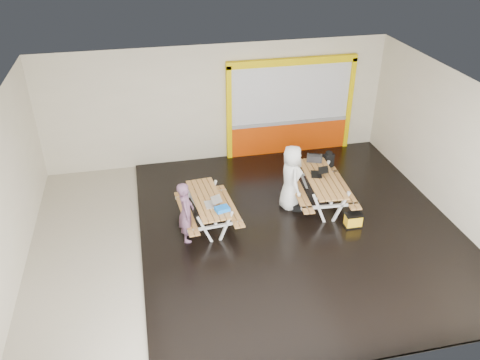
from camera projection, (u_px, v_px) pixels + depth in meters
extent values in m
cube|color=#BBB19E|center=(248.00, 235.00, 11.48)|extent=(10.00, 8.00, 0.01)
cube|color=white|center=(250.00, 95.00, 9.71)|extent=(10.00, 8.00, 0.01)
cube|color=beige|center=(217.00, 105.00, 13.97)|extent=(10.00, 0.01, 3.50)
cube|color=beige|center=(310.00, 299.00, 7.22)|extent=(10.00, 0.01, 3.50)
cube|color=beige|center=(5.00, 197.00, 9.68)|extent=(0.01, 8.00, 3.50)
cube|color=beige|center=(453.00, 149.00, 11.52)|extent=(0.01, 8.00, 3.50)
cube|color=black|center=(298.00, 228.00, 11.70)|extent=(7.50, 7.98, 0.05)
cube|color=#D23D04|center=(289.00, 138.00, 14.94)|extent=(3.60, 0.12, 1.00)
cube|color=gray|center=(289.00, 122.00, 14.68)|extent=(3.60, 0.14, 0.10)
cube|color=silver|center=(291.00, 93.00, 14.22)|extent=(3.60, 0.08, 1.72)
cube|color=#F8D100|center=(229.00, 114.00, 14.11)|extent=(0.14, 0.16, 2.90)
cube|color=#F8D100|center=(349.00, 104.00, 14.80)|extent=(0.14, 0.16, 2.90)
cube|color=#F8D100|center=(293.00, 61.00, 13.72)|extent=(3.88, 0.16, 0.20)
cube|color=tan|center=(196.00, 201.00, 11.40)|extent=(0.28, 1.91, 0.04)
cube|color=tan|center=(202.00, 200.00, 11.43)|extent=(0.28, 1.91, 0.04)
cube|color=tan|center=(207.00, 199.00, 11.47)|extent=(0.28, 1.91, 0.04)
cube|color=tan|center=(213.00, 198.00, 11.50)|extent=(0.28, 1.91, 0.04)
cube|color=tan|center=(218.00, 197.00, 11.53)|extent=(0.28, 1.91, 0.04)
cube|color=white|center=(205.00, 230.00, 10.98)|extent=(0.36, 0.09, 0.76)
cube|color=white|center=(226.00, 226.00, 11.10)|extent=(0.36, 0.09, 0.76)
cube|color=white|center=(215.00, 226.00, 11.02)|extent=(1.31, 0.16, 0.06)
cube|color=white|center=(215.00, 217.00, 10.89)|extent=(0.65, 0.11, 0.06)
cube|color=white|center=(192.00, 197.00, 12.17)|extent=(0.36, 0.09, 0.76)
cube|color=white|center=(211.00, 194.00, 12.30)|extent=(0.36, 0.09, 0.76)
cube|color=white|center=(201.00, 194.00, 12.21)|extent=(1.31, 0.16, 0.06)
cube|color=white|center=(201.00, 186.00, 12.09)|extent=(0.65, 0.11, 0.06)
cube|color=white|center=(208.00, 206.00, 11.56)|extent=(0.19, 1.56, 0.06)
cube|color=tan|center=(184.00, 213.00, 11.46)|extent=(0.27, 1.91, 0.04)
cube|color=tan|center=(189.00, 212.00, 11.49)|extent=(0.27, 1.91, 0.04)
cube|color=tan|center=(226.00, 206.00, 11.73)|extent=(0.27, 1.91, 0.04)
cube|color=tan|center=(231.00, 205.00, 11.76)|extent=(0.27, 1.91, 0.04)
cube|color=tan|center=(310.00, 179.00, 12.14)|extent=(0.27, 2.11, 0.04)
cube|color=tan|center=(316.00, 178.00, 12.16)|extent=(0.27, 2.11, 0.04)
cube|color=tan|center=(322.00, 178.00, 12.18)|extent=(0.27, 2.11, 0.04)
cube|color=tan|center=(327.00, 178.00, 12.20)|extent=(0.27, 2.11, 0.04)
cube|color=tan|center=(333.00, 177.00, 12.22)|extent=(0.27, 2.11, 0.04)
cube|color=white|center=(319.00, 209.00, 11.65)|extent=(0.39, 0.09, 0.84)
cube|color=white|center=(341.00, 207.00, 11.72)|extent=(0.39, 0.09, 0.84)
cube|color=white|center=(330.00, 206.00, 11.66)|extent=(1.44, 0.16, 0.06)
cube|color=white|center=(331.00, 197.00, 11.52)|extent=(0.71, 0.11, 0.06)
cube|color=white|center=(302.00, 176.00, 13.02)|extent=(0.39, 0.09, 0.84)
cube|color=white|center=(322.00, 175.00, 13.08)|extent=(0.39, 0.09, 0.84)
cube|color=white|center=(312.00, 174.00, 13.03)|extent=(1.44, 0.16, 0.06)
cube|color=white|center=(313.00, 165.00, 12.89)|extent=(0.71, 0.11, 0.06)
cube|color=white|center=(321.00, 185.00, 12.29)|extent=(0.18, 1.72, 0.06)
cube|color=tan|center=(296.00, 191.00, 12.26)|extent=(0.27, 2.11, 0.04)
cube|color=tan|center=(301.00, 190.00, 12.27)|extent=(0.27, 2.11, 0.04)
cube|color=tan|center=(340.00, 187.00, 12.40)|extent=(0.27, 2.11, 0.04)
cube|color=tan|center=(345.00, 187.00, 12.42)|extent=(0.27, 2.11, 0.04)
imported|color=#694660|center=(186.00, 212.00, 10.90)|extent=(0.42, 0.58, 1.49)
imported|color=white|center=(291.00, 178.00, 12.07)|extent=(0.56, 0.85, 1.73)
cube|color=silver|center=(210.00, 205.00, 11.21)|extent=(0.25, 0.35, 0.02)
cube|color=silver|center=(216.00, 199.00, 11.18)|extent=(0.23, 0.35, 0.07)
cube|color=silver|center=(216.00, 199.00, 11.18)|extent=(0.20, 0.31, 0.05)
cube|color=black|center=(316.00, 174.00, 12.28)|extent=(0.36, 0.43, 0.02)
cube|color=black|center=(323.00, 170.00, 12.20)|extent=(0.34, 0.43, 0.07)
cube|color=silver|center=(323.00, 170.00, 12.20)|extent=(0.30, 0.37, 0.06)
cube|color=blue|center=(222.00, 209.00, 10.99)|extent=(0.36, 0.29, 0.09)
cube|color=black|center=(314.00, 158.00, 12.87)|extent=(0.45, 0.33, 0.18)
cylinder|color=black|center=(315.00, 154.00, 12.80)|extent=(0.29, 0.13, 0.02)
cube|color=black|center=(328.00, 161.00, 13.15)|extent=(0.31, 0.24, 0.39)
cylinder|color=black|center=(329.00, 154.00, 13.04)|extent=(0.21, 0.21, 0.10)
cube|color=black|center=(301.00, 206.00, 12.33)|extent=(0.49, 0.41, 0.16)
cube|color=black|center=(352.00, 225.00, 11.70)|extent=(0.41, 0.27, 0.04)
cube|color=gold|center=(353.00, 220.00, 11.62)|extent=(0.39, 0.25, 0.30)
cube|color=black|center=(354.00, 215.00, 11.54)|extent=(0.41, 0.27, 0.03)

